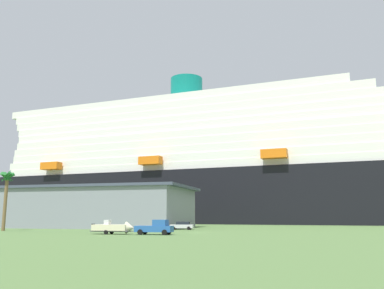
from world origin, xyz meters
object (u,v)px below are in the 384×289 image
at_px(pickup_truck, 156,228).
at_px(parked_car_blue_suv, 10,224).
at_px(palm_tree, 7,184).
at_px(cruise_ship, 277,170).
at_px(parked_car_silver_sedan, 182,225).
at_px(small_boat_on_trailer, 115,228).

relative_size(pickup_truck, parked_car_blue_suv, 1.26).
xyz_separation_m(palm_tree, parked_car_blue_suv, (-13.37, 18.25, -7.85)).
height_order(cruise_ship, parked_car_blue_suv, cruise_ship).
distance_m(parked_car_blue_suv, parked_car_silver_sedan, 44.18).
height_order(cruise_ship, small_boat_on_trailer, cruise_ship).
height_order(cruise_ship, palm_tree, cruise_ship).
height_order(pickup_truck, small_boat_on_trailer, pickup_truck).
relative_size(small_boat_on_trailer, palm_tree, 0.69).
xyz_separation_m(cruise_ship, small_boat_on_trailer, (-19.56, -87.74, -17.61)).
bearing_deg(cruise_ship, parked_car_blue_suv, -133.81).
relative_size(cruise_ship, small_boat_on_trailer, 38.03).
bearing_deg(parked_car_silver_sedan, palm_tree, -154.99).
distance_m(cruise_ship, small_boat_on_trailer, 91.60).
distance_m(pickup_truck, parked_car_silver_sedan, 21.87).
bearing_deg(pickup_truck, cruise_ship, 81.53).
xyz_separation_m(parked_car_blue_suv, parked_car_silver_sedan, (44.01, -3.95, 0.00)).
xyz_separation_m(pickup_truck, parked_car_silver_sedan, (-2.30, 21.75, -0.21)).
bearing_deg(parked_car_blue_suv, small_boat_on_trailer, -33.03).
bearing_deg(small_boat_on_trailer, cruise_ship, 77.44).
distance_m(small_boat_on_trailer, palm_tree, 28.56).
bearing_deg(cruise_ship, parked_car_silver_sedan, -103.12).
bearing_deg(small_boat_on_trailer, parked_car_silver_sedan, 79.12).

